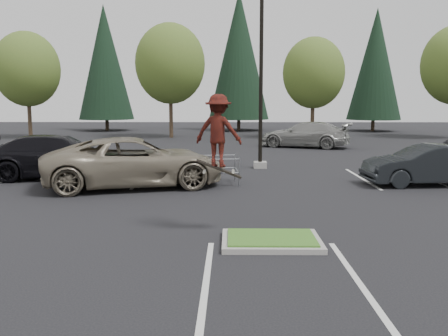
{
  "coord_description": "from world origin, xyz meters",
  "views": [
    {
      "loc": [
        -0.93,
        -10.29,
        3.18
      ],
      "look_at": [
        -1.08,
        1.5,
        1.5
      ],
      "focal_mm": 38.0,
      "sensor_mm": 36.0,
      "label": 1
    }
  ],
  "objects_px": {
    "decid_c": "(313,75)",
    "skateboarder": "(219,131)",
    "conif_a": "(105,62)",
    "conif_b": "(239,55)",
    "car_l_black": "(59,156)",
    "decid_a": "(27,72)",
    "conif_c": "(375,64)",
    "car_far_silver": "(306,135)",
    "light_pole": "(261,70)",
    "decid_b": "(170,66)",
    "car_r_charc": "(427,165)",
    "cart_corral": "(178,167)",
    "car_l_tan": "(133,162)"
  },
  "relations": [
    {
      "from": "decid_c",
      "to": "skateboarder",
      "type": "height_order",
      "value": "decid_c"
    },
    {
      "from": "conif_a",
      "to": "conif_b",
      "type": "bearing_deg",
      "value": 2.05
    },
    {
      "from": "car_l_black",
      "to": "decid_a",
      "type": "bearing_deg",
      "value": 17.92
    },
    {
      "from": "decid_c",
      "to": "conif_b",
      "type": "bearing_deg",
      "value": 119.32
    },
    {
      "from": "conif_c",
      "to": "car_far_silver",
      "type": "distance_m",
      "value": 20.89
    },
    {
      "from": "light_pole",
      "to": "conif_a",
      "type": "relative_size",
      "value": 0.78
    },
    {
      "from": "decid_b",
      "to": "skateboarder",
      "type": "height_order",
      "value": "decid_b"
    },
    {
      "from": "conif_b",
      "to": "decid_c",
      "type": "bearing_deg",
      "value": -60.68
    },
    {
      "from": "decid_a",
      "to": "decid_c",
      "type": "distance_m",
      "value": 24.0
    },
    {
      "from": "light_pole",
      "to": "skateboarder",
      "type": "relative_size",
      "value": 5.02
    },
    {
      "from": "conif_c",
      "to": "car_r_charc",
      "type": "relative_size",
      "value": 2.67
    },
    {
      "from": "decid_b",
      "to": "conif_c",
      "type": "xyz_separation_m",
      "value": [
        20.01,
        8.97,
        0.8
      ]
    },
    {
      "from": "conif_c",
      "to": "car_r_charc",
      "type": "bearing_deg",
      "value": -103.19
    },
    {
      "from": "cart_corral",
      "to": "car_far_silver",
      "type": "xyz_separation_m",
      "value": [
        7.2,
        14.48,
        0.2
      ]
    },
    {
      "from": "decid_b",
      "to": "car_far_silver",
      "type": "xyz_separation_m",
      "value": [
        10.29,
        -8.53,
        -5.17
      ]
    },
    {
      "from": "car_r_charc",
      "to": "car_l_tan",
      "type": "bearing_deg",
      "value": -92.12
    },
    {
      "from": "decid_a",
      "to": "car_l_black",
      "type": "relative_size",
      "value": 1.45
    },
    {
      "from": "car_far_silver",
      "to": "decid_c",
      "type": "bearing_deg",
      "value": -170.77
    },
    {
      "from": "conif_b",
      "to": "skateboarder",
      "type": "relative_size",
      "value": 7.19
    },
    {
      "from": "car_r_charc",
      "to": "decid_a",
      "type": "bearing_deg",
      "value": -137.26
    },
    {
      "from": "decid_a",
      "to": "car_l_tan",
      "type": "distance_m",
      "value": 27.11
    },
    {
      "from": "conif_a",
      "to": "decid_c",
      "type": "bearing_deg",
      "value": -26.96
    },
    {
      "from": "light_pole",
      "to": "skateboarder",
      "type": "bearing_deg",
      "value": -98.79
    },
    {
      "from": "light_pole",
      "to": "car_l_tan",
      "type": "relative_size",
      "value": 1.53
    },
    {
      "from": "conif_b",
      "to": "conif_a",
      "type": "bearing_deg",
      "value": -177.95
    },
    {
      "from": "conif_c",
      "to": "conif_b",
      "type": "bearing_deg",
      "value": 175.91
    },
    {
      "from": "cart_corral",
      "to": "car_l_tan",
      "type": "xyz_separation_m",
      "value": [
        -1.57,
        -0.52,
        0.25
      ]
    },
    {
      "from": "conif_a",
      "to": "conif_c",
      "type": "bearing_deg",
      "value": -1.02
    },
    {
      "from": "conif_a",
      "to": "car_l_tan",
      "type": "xyz_separation_m",
      "value": [
        9.5,
        -33.0,
        -6.18
      ]
    },
    {
      "from": "car_r_charc",
      "to": "conif_a",
      "type": "bearing_deg",
      "value": -152.42
    },
    {
      "from": "car_l_black",
      "to": "car_far_silver",
      "type": "height_order",
      "value": "car_l_black"
    },
    {
      "from": "light_pole",
      "to": "skateboarder",
      "type": "distance_m",
      "value": 11.33
    },
    {
      "from": "decid_a",
      "to": "car_l_tan",
      "type": "relative_size",
      "value": 1.34
    },
    {
      "from": "decid_a",
      "to": "decid_c",
      "type": "height_order",
      "value": "decid_a"
    },
    {
      "from": "conif_b",
      "to": "car_r_charc",
      "type": "height_order",
      "value": "conif_b"
    },
    {
      "from": "decid_b",
      "to": "conif_c",
      "type": "bearing_deg",
      "value": 24.14
    },
    {
      "from": "decid_a",
      "to": "conif_a",
      "type": "xyz_separation_m",
      "value": [
        4.01,
        9.97,
        1.52
      ]
    },
    {
      "from": "cart_corral",
      "to": "car_r_charc",
      "type": "relative_size",
      "value": 0.83
    },
    {
      "from": "conif_a",
      "to": "conif_b",
      "type": "relative_size",
      "value": 0.9
    },
    {
      "from": "cart_corral",
      "to": "skateboarder",
      "type": "height_order",
      "value": "skateboarder"
    },
    {
      "from": "decid_c",
      "to": "conif_a",
      "type": "relative_size",
      "value": 0.64
    },
    {
      "from": "light_pole",
      "to": "car_r_charc",
      "type": "xyz_separation_m",
      "value": [
        6.0,
        -4.51,
        -3.79
      ]
    },
    {
      "from": "decid_c",
      "to": "car_far_silver",
      "type": "bearing_deg",
      "value": -102.34
    },
    {
      "from": "conif_a",
      "to": "skateboarder",
      "type": "bearing_deg",
      "value": -71.83
    },
    {
      "from": "decid_c",
      "to": "car_l_black",
      "type": "height_order",
      "value": "decid_c"
    },
    {
      "from": "conif_b",
      "to": "car_l_black",
      "type": "height_order",
      "value": "conif_b"
    },
    {
      "from": "skateboarder",
      "to": "car_l_black",
      "type": "relative_size",
      "value": 0.33
    },
    {
      "from": "car_l_tan",
      "to": "car_r_charc",
      "type": "xyz_separation_m",
      "value": [
        11.0,
        0.49,
        -0.15
      ]
    },
    {
      "from": "car_l_tan",
      "to": "skateboarder",
      "type": "bearing_deg",
      "value": -166.27
    },
    {
      "from": "decid_a",
      "to": "car_far_silver",
      "type": "relative_size",
      "value": 1.48
    }
  ]
}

